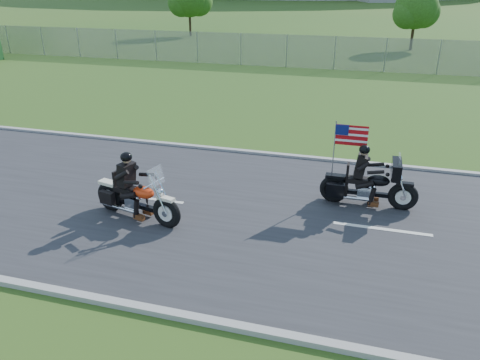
# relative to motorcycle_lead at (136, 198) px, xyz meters

# --- Properties ---
(ground) EXTENTS (420.00, 420.00, 0.00)m
(ground) POSITION_rel_motorcycle_lead_xyz_m (1.68, 0.99, -0.53)
(ground) COLOR #1D4716
(ground) RESTS_ON ground
(road) EXTENTS (120.00, 8.00, 0.04)m
(road) POSITION_rel_motorcycle_lead_xyz_m (1.68, 0.99, -0.51)
(road) COLOR #28282B
(road) RESTS_ON ground
(curb_north) EXTENTS (120.00, 0.18, 0.12)m
(curb_north) POSITION_rel_motorcycle_lead_xyz_m (1.68, 5.04, -0.48)
(curb_north) COLOR #9E9B93
(curb_north) RESTS_ON ground
(curb_south) EXTENTS (120.00, 0.18, 0.12)m
(curb_south) POSITION_rel_motorcycle_lead_xyz_m (1.68, -3.06, -0.48)
(curb_south) COLOR #9E9B93
(curb_south) RESTS_ON ground
(fence) EXTENTS (60.00, 0.03, 2.00)m
(fence) POSITION_rel_motorcycle_lead_xyz_m (-3.32, 20.99, 0.47)
(fence) COLOR gray
(fence) RESTS_ON ground
(tree_fence_near) EXTENTS (3.52, 3.28, 4.75)m
(tree_fence_near) POSITION_rel_motorcycle_lead_xyz_m (7.73, 31.03, 2.44)
(tree_fence_near) COLOR #382316
(tree_fence_near) RESTS_ON ground
(motorcycle_lead) EXTENTS (2.46, 0.99, 1.68)m
(motorcycle_lead) POSITION_rel_motorcycle_lead_xyz_m (0.00, 0.00, 0.00)
(motorcycle_lead) COLOR black
(motorcycle_lead) RESTS_ON ground
(motorcycle_follow) EXTENTS (2.41, 0.79, 2.02)m
(motorcycle_follow) POSITION_rel_motorcycle_lead_xyz_m (5.28, 2.18, 0.03)
(motorcycle_follow) COLOR black
(motorcycle_follow) RESTS_ON ground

